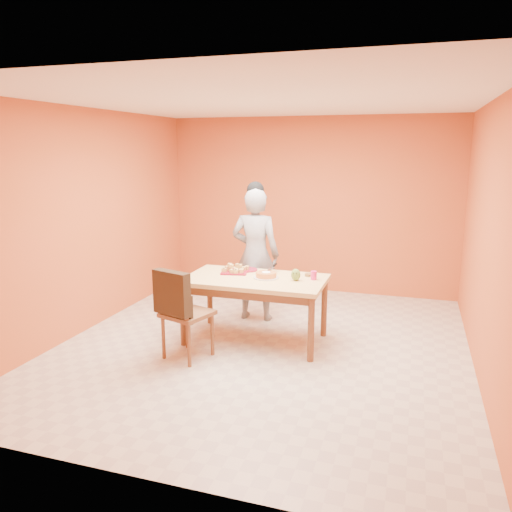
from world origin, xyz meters
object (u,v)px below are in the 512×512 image
(person, at_px, (255,255))
(egg_ornament, at_px, (296,275))
(red_dinner_plate, at_px, (247,270))
(dining_table, at_px, (255,286))
(pastry_platter, at_px, (235,272))
(sponge_cake, at_px, (266,275))
(magenta_glass, at_px, (314,275))
(checker_tin, at_px, (309,275))
(dining_chair, at_px, (186,312))

(person, distance_m, egg_ornament, 1.02)
(red_dinner_plate, height_order, egg_ornament, egg_ornament)
(dining_table, xyz_separation_m, pastry_platter, (-0.31, 0.17, 0.10))
(pastry_platter, height_order, sponge_cake, sponge_cake)
(person, bearing_deg, dining_table, 105.91)
(red_dinner_plate, bearing_deg, pastry_platter, -125.78)
(magenta_glass, distance_m, checker_tin, 0.16)
(dining_table, relative_size, egg_ornament, 11.83)
(red_dinner_plate, xyz_separation_m, egg_ornament, (0.68, -0.29, 0.06))
(red_dinner_plate, bearing_deg, egg_ornament, -23.51)
(dining_chair, xyz_separation_m, red_dinner_plate, (0.34, 1.01, 0.25))
(magenta_glass, relative_size, checker_tin, 0.97)
(pastry_platter, xyz_separation_m, egg_ornament, (0.78, -0.15, 0.06))
(magenta_glass, bearing_deg, checker_tin, 120.39)
(person, bearing_deg, red_dinner_plate, 92.51)
(person, distance_m, red_dinner_plate, 0.45)
(egg_ornament, bearing_deg, person, 126.92)
(red_dinner_plate, relative_size, checker_tin, 2.47)
(person, bearing_deg, checker_tin, 147.56)
(pastry_platter, bearing_deg, sponge_cake, -17.71)
(red_dinner_plate, relative_size, sponge_cake, 1.06)
(magenta_glass, bearing_deg, dining_chair, -145.43)
(person, bearing_deg, sponge_cake, 114.79)
(dining_table, bearing_deg, checker_tin, 24.97)
(egg_ornament, relative_size, magenta_glass, 1.38)
(magenta_glass, bearing_deg, sponge_cake, -169.49)
(egg_ornament, bearing_deg, red_dinner_plate, 149.13)
(dining_table, xyz_separation_m, dining_chair, (-0.55, -0.70, -0.15))
(dining_table, distance_m, person, 0.81)
(sponge_cake, bearing_deg, egg_ornament, -1.39)
(egg_ornament, bearing_deg, dining_chair, -152.06)
(person, relative_size, egg_ornament, 12.79)
(dining_chair, relative_size, red_dinner_plate, 3.98)
(red_dinner_plate, distance_m, magenta_glass, 0.88)
(person, bearing_deg, egg_ornament, 132.49)
(dining_table, bearing_deg, pastry_platter, 151.76)
(red_dinner_plate, xyz_separation_m, magenta_glass, (0.86, -0.19, 0.04))
(dining_table, xyz_separation_m, sponge_cake, (0.12, 0.03, 0.13))
(pastry_platter, height_order, magenta_glass, magenta_glass)
(dining_chair, xyz_separation_m, magenta_glass, (1.20, 0.83, 0.29))
(sponge_cake, relative_size, magenta_glass, 2.43)
(dining_table, bearing_deg, dining_chair, -127.98)
(egg_ornament, xyz_separation_m, magenta_glass, (0.18, 0.11, -0.02))
(dining_table, xyz_separation_m, red_dinner_plate, (-0.21, 0.32, 0.10))
(person, relative_size, checker_tin, 17.01)
(person, distance_m, checker_tin, 0.95)
(red_dinner_plate, height_order, sponge_cake, sponge_cake)
(dining_table, relative_size, red_dinner_plate, 6.36)
(dining_chair, xyz_separation_m, person, (0.31, 1.45, 0.35))
(dining_chair, height_order, pastry_platter, dining_chair)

